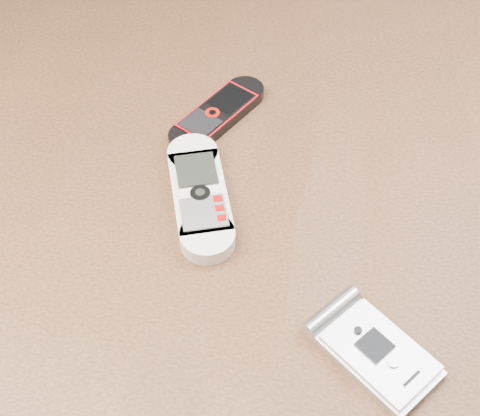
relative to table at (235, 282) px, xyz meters
name	(u,v)px	position (x,y,z in m)	size (l,w,h in m)	color
table	(235,282)	(0.00, 0.00, 0.00)	(1.20, 0.80, 0.75)	black
nokia_white	(200,194)	(-0.03, 0.01, 0.11)	(0.05, 0.15, 0.02)	white
nokia_black_red	(218,114)	(-0.04, 0.12, 0.11)	(0.04, 0.13, 0.01)	black
motorola_razr	(376,352)	(0.12, -0.12, 0.11)	(0.05, 0.10, 0.02)	#BCBCC0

